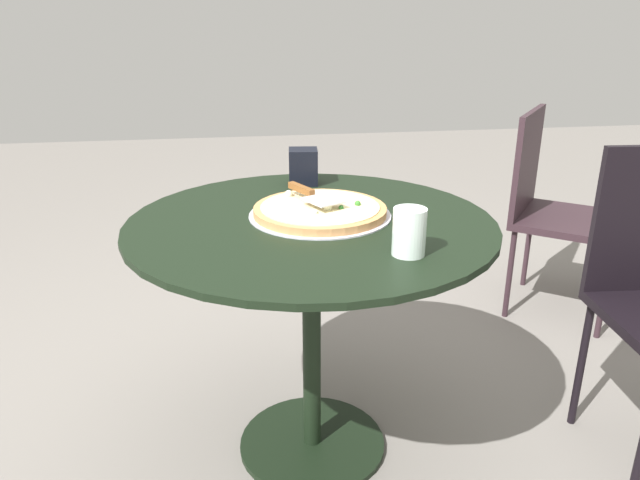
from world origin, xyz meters
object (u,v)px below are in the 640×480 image
Objects in this scene: patio_table at (311,272)px; pizza_on_tray at (320,211)px; pizza_server at (311,194)px; patio_chair_far at (552,200)px; drinking_cup at (409,232)px; napkin_dispenser at (303,167)px.

pizza_on_tray reaches higher than patio_table.
pizza_on_tray is 1.85× the size of pizza_server.
patio_table is 1.41m from patio_chair_far.
drinking_cup reaches higher than pizza_server.
pizza_server is at bearing 26.83° from drinking_cup.
pizza_server is at bearing -8.51° from patio_table.
drinking_cup is at bearing -145.87° from patio_table.
pizza_on_tray is at bearing 123.83° from patio_chair_far.
pizza_on_tray is 0.35m from drinking_cup.
napkin_dispenser is at bearing -2.99° from pizza_server.
drinking_cup is 1.47m from patio_chair_far.
patio_table is 8.73× the size of napkin_dispenser.
napkin_dispenser reaches higher than pizza_server.
patio_chair_far is at bearing -55.67° from patio_table.
pizza_on_tray is 3.53× the size of drinking_cup.
drinking_cup is 0.13× the size of patio_chair_far.
patio_chair_far is (0.79, -1.16, -0.09)m from patio_table.
napkin_dispenser is (0.29, -0.02, 0.01)m from pizza_server.
pizza_server is (0.07, -0.01, 0.20)m from patio_table.
napkin_dispenser is at bearing -4.10° from patio_table.
napkin_dispenser is at bearing 0.60° from pizza_on_tray.
pizza_server is at bearing 122.07° from patio_chair_far.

